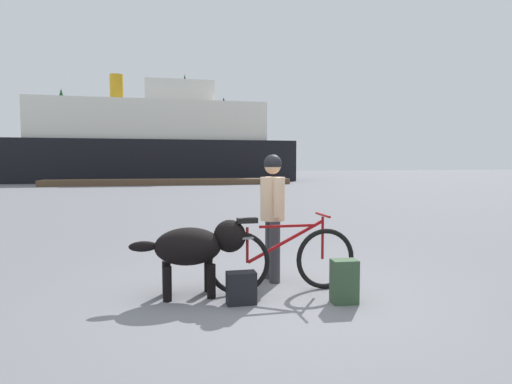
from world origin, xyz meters
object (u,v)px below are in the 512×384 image
person_cyclist (273,206)px  dog (197,246)px  bicycle (282,259)px  backpack (344,281)px  ferry_boat (153,144)px  sailboat_moored (206,174)px  handbag_pannier (241,288)px

person_cyclist → dog: 1.19m
bicycle → dog: 1.03m
backpack → ferry_boat: size_ratio=0.02×
bicycle → person_cyclist: (0.02, 0.52, 0.59)m
ferry_boat → sailboat_moored: bearing=-3.4°
bicycle → dog: size_ratio=1.36×
backpack → handbag_pannier: 1.14m
dog → sailboat_moored: 34.56m
dog → ferry_boat: ferry_boat is taller
person_cyclist → dog: bearing=-156.5°
ferry_boat → bicycle: bearing=-87.5°
bicycle → handbag_pannier: (-0.57, -0.35, -0.22)m
bicycle → sailboat_moored: (3.02, 34.39, 0.11)m
bicycle → ferry_boat: ferry_boat is taller
bicycle → handbag_pannier: bicycle is taller
person_cyclist → ferry_boat: bearing=92.6°
person_cyclist → sailboat_moored: bearing=84.9°
person_cyclist → backpack: (0.53, -1.09, -0.75)m
bicycle → backpack: 0.81m
sailboat_moored → dog: bearing=-96.7°
backpack → sailboat_moored: (2.47, 34.96, 0.27)m
ferry_boat → person_cyclist: bearing=-87.4°
ferry_boat → backpack: bearing=-86.7°
backpack → sailboat_moored: sailboat_moored is taller
bicycle → dog: (-1.01, 0.07, 0.18)m
bicycle → backpack: (0.55, -0.57, -0.16)m
dog → handbag_pannier: dog is taller
person_cyclist → ferry_boat: ferry_boat is taller
person_cyclist → handbag_pannier: size_ratio=4.64×
handbag_pannier → person_cyclist: bearing=55.9°
ferry_boat → sailboat_moored: (4.53, -0.27, -2.67)m
bicycle → backpack: bicycle is taller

